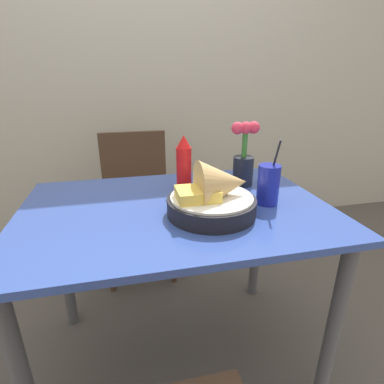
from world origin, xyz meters
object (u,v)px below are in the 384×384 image
object	(u,v)px
ketchup_bottle	(184,164)
drink_cup	(268,186)
chair_far_window	(136,191)
flower_vase	(244,158)
food_basket	(215,196)

from	to	relation	value
ketchup_bottle	drink_cup	size ratio (longest dim) A/B	0.93
drink_cup	chair_far_window	bearing A→B (deg)	117.96
ketchup_bottle	flower_vase	distance (m)	0.26
chair_far_window	ketchup_bottle	distance (m)	0.73
chair_far_window	ketchup_bottle	bearing A→B (deg)	-74.14
food_basket	drink_cup	bearing A→B (deg)	10.90
ketchup_bottle	food_basket	bearing A→B (deg)	-77.71
chair_far_window	ketchup_bottle	size ratio (longest dim) A/B	3.79
food_basket	chair_far_window	bearing A→B (deg)	104.84
chair_far_window	food_basket	world-z (taller)	food_basket
chair_far_window	flower_vase	distance (m)	0.83
flower_vase	ketchup_bottle	bearing A→B (deg)	179.78
food_basket	flower_vase	world-z (taller)	flower_vase
chair_far_window	drink_cup	size ratio (longest dim) A/B	3.51
food_basket	drink_cup	world-z (taller)	drink_cup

